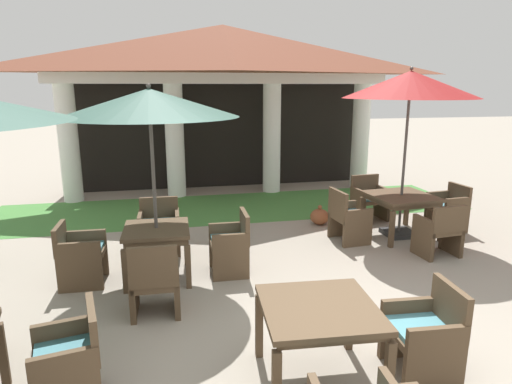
{
  "coord_description": "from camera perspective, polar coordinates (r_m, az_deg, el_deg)",
  "views": [
    {
      "loc": [
        -1.47,
        -3.31,
        2.59
      ],
      "look_at": [
        -0.31,
        2.1,
        1.25
      ],
      "focal_mm": 31.0,
      "sensor_mm": 36.0,
      "label": 1
    }
  ],
  "objects": [
    {
      "name": "patio_chair_mid_right_east",
      "position": [
        4.49,
        21.0,
        -16.72
      ],
      "size": [
        0.6,
        0.62,
        0.85
      ],
      "rotation": [
        0.0,
        0.0,
        1.5
      ],
      "color": "brown",
      "rests_on": "ground"
    },
    {
      "name": "patio_chair_mid_left_east",
      "position": [
        6.26,
        -3.24,
        -6.77
      ],
      "size": [
        0.53,
        0.59,
        0.88
      ],
      "rotation": [
        0.0,
        0.0,
        1.55
      ],
      "color": "brown",
      "rests_on": "ground"
    },
    {
      "name": "patio_umbrella_near_foreground",
      "position": [
        7.88,
        19.28,
        12.77
      ],
      "size": [
        2.22,
        2.22,
        2.89
      ],
      "color": "#2D2D2D",
      "rests_on": "ground"
    },
    {
      "name": "ground_plane",
      "position": [
        4.45,
        10.44,
        -22.25
      ],
      "size": [
        60.0,
        60.0,
        0.0
      ],
      "primitive_type": "plane",
      "color": "#9E9384"
    },
    {
      "name": "patio_chair_mid_left_south",
      "position": [
        5.29,
        -12.9,
        -11.29
      ],
      "size": [
        0.57,
        0.54,
        0.9
      ],
      "rotation": [
        0.0,
        0.0,
        -0.03
      ],
      "color": "brown",
      "rests_on": "ground"
    },
    {
      "name": "patio_chair_near_foreground_north",
      "position": [
        9.0,
        14.39,
        -0.92
      ],
      "size": [
        0.66,
        0.58,
        0.86
      ],
      "rotation": [
        0.0,
        0.0,
        -3.06
      ],
      "color": "brown",
      "rests_on": "ground"
    },
    {
      "name": "patio_umbrella_mid_left",
      "position": [
        5.84,
        -13.58,
        10.86
      ],
      "size": [
        2.28,
        2.28,
        2.62
      ],
      "color": "#2D2D2D",
      "rests_on": "ground"
    },
    {
      "name": "lawn_strip",
      "position": [
        9.67,
        -2.87,
        -1.96
      ],
      "size": [
        10.03,
        2.42,
        0.01
      ],
      "primitive_type": "cube",
      "color": "#47843D",
      "rests_on": "ground"
    },
    {
      "name": "patio_chair_near_foreground_west",
      "position": [
        7.64,
        11.75,
        -3.27
      ],
      "size": [
        0.57,
        0.66,
        0.9
      ],
      "rotation": [
        0.0,
        0.0,
        -1.48
      ],
      "color": "brown",
      "rests_on": "ground"
    },
    {
      "name": "patio_chair_far_back_east",
      "position": [
        4.19,
        -22.87,
        -19.32
      ],
      "size": [
        0.62,
        0.66,
        0.83
      ],
      "rotation": [
        0.0,
        0.0,
        -4.52
      ],
      "color": "brown",
      "rests_on": "ground"
    },
    {
      "name": "terracotta_urn",
      "position": [
        8.53,
        8.21,
        -3.16
      ],
      "size": [
        0.36,
        0.36,
        0.38
      ],
      "color": "brown",
      "rests_on": "ground"
    },
    {
      "name": "patio_chair_near_foreground_east",
      "position": [
        8.79,
        23.58,
        -1.97
      ],
      "size": [
        0.58,
        0.62,
        0.84
      ],
      "rotation": [
        0.0,
        0.0,
        -4.63
      ],
      "color": "brown",
      "rests_on": "ground"
    },
    {
      "name": "patio_chair_near_foreground_south",
      "position": [
        7.4,
        22.61,
        -4.67
      ],
      "size": [
        0.64,
        0.55,
        0.85
      ],
      "rotation": [
        0.0,
        0.0,
        0.09
      ],
      "color": "brown",
      "rests_on": "ground"
    },
    {
      "name": "patio_chair_mid_left_north",
      "position": [
        7.18,
        -12.36,
        -4.41
      ],
      "size": [
        0.64,
        0.57,
        0.85
      ],
      "rotation": [
        0.0,
        0.0,
        -3.17
      ],
      "color": "brown",
      "rests_on": "ground"
    },
    {
      "name": "background_pavilion",
      "position": [
        10.73,
        -4.33,
        15.9
      ],
      "size": [
        8.23,
        2.86,
        3.94
      ],
      "color": "white",
      "rests_on": "ground"
    },
    {
      "name": "patio_chair_mid_left_west",
      "position": [
        6.35,
        -21.78,
        -7.53
      ],
      "size": [
        0.58,
        0.56,
        0.84
      ],
      "rotation": [
        0.0,
        0.0,
        -1.6
      ],
      "color": "brown",
      "rests_on": "ground"
    },
    {
      "name": "patio_table_near_foreground",
      "position": [
        8.12,
        18.22,
        -0.99
      ],
      "size": [
        1.13,
        1.13,
        0.74
      ],
      "rotation": [
        0.0,
        0.0,
        0.09
      ],
      "color": "brown",
      "rests_on": "ground"
    },
    {
      "name": "patio_table_mid_right",
      "position": [
        4.0,
        8.13,
        -15.51
      ],
      "size": [
        1.05,
        1.05,
        0.75
      ],
      "rotation": [
        0.0,
        0.0,
        -0.07
      ],
      "color": "brown",
      "rests_on": "ground"
    },
    {
      "name": "patio_table_mid_left",
      "position": [
        6.15,
        -12.69,
        -5.44
      ],
      "size": [
        0.89,
        0.89,
        0.73
      ],
      "rotation": [
        0.0,
        0.0,
        -0.03
      ],
      "color": "brown",
      "rests_on": "ground"
    }
  ]
}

